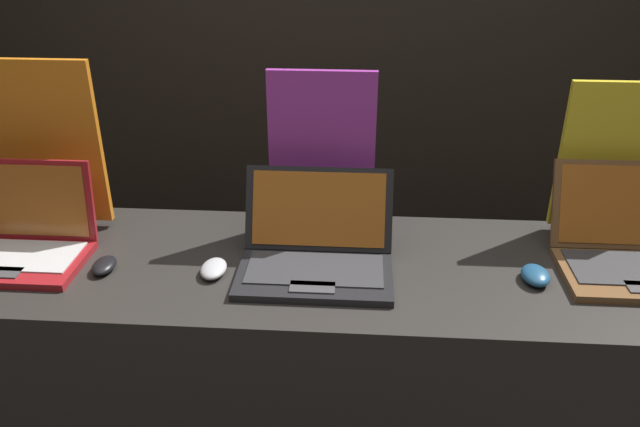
% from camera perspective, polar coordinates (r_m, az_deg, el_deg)
% --- Properties ---
extents(wall_back, '(8.00, 0.05, 2.80)m').
position_cam_1_polar(wall_back, '(2.72, 1.71, 17.01)').
color(wall_back, black).
rests_on(wall_back, ground_plane).
extents(display_counter, '(2.08, 0.59, 0.99)m').
position_cam_1_polar(display_counter, '(1.97, -0.27, -17.07)').
color(display_counter, '#282623').
rests_on(display_counter, ground_plane).
extents(laptop_front, '(0.36, 0.26, 0.25)m').
position_cam_1_polar(laptop_front, '(1.85, -25.66, -1.97)').
color(laptop_front, maroon).
rests_on(laptop_front, display_counter).
extents(mouse_front, '(0.06, 0.09, 0.03)m').
position_cam_1_polar(mouse_front, '(1.72, -19.14, -4.51)').
color(mouse_front, black).
rests_on(mouse_front, display_counter).
extents(promo_stand_front, '(0.36, 0.07, 0.49)m').
position_cam_1_polar(promo_stand_front, '(1.93, -24.22, 5.30)').
color(promo_stand_front, black).
rests_on(promo_stand_front, display_counter).
extents(laptop_middle, '(0.40, 0.33, 0.23)m').
position_cam_1_polar(laptop_middle, '(1.62, -0.31, -3.26)').
color(laptop_middle, black).
rests_on(laptop_middle, display_counter).
extents(mouse_middle, '(0.07, 0.10, 0.03)m').
position_cam_1_polar(mouse_middle, '(1.64, -9.70, -4.99)').
color(mouse_middle, '#B2B2B7').
rests_on(mouse_middle, display_counter).
extents(promo_stand_middle, '(0.30, 0.07, 0.47)m').
position_cam_1_polar(promo_stand_middle, '(1.74, 0.20, 5.15)').
color(promo_stand_middle, black).
rests_on(promo_stand_middle, display_counter).
extents(laptop_back, '(0.37, 0.34, 0.24)m').
position_cam_1_polar(laptop_back, '(1.81, 26.56, -2.76)').
color(laptop_back, brown).
rests_on(laptop_back, display_counter).
extents(mouse_back, '(0.07, 0.10, 0.04)m').
position_cam_1_polar(mouse_back, '(1.67, 19.10, -5.36)').
color(mouse_back, navy).
rests_on(mouse_back, display_counter).
extents(promo_stand_back, '(0.32, 0.07, 0.44)m').
position_cam_1_polar(promo_stand_back, '(1.92, 25.52, 4.10)').
color(promo_stand_back, black).
rests_on(promo_stand_back, display_counter).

